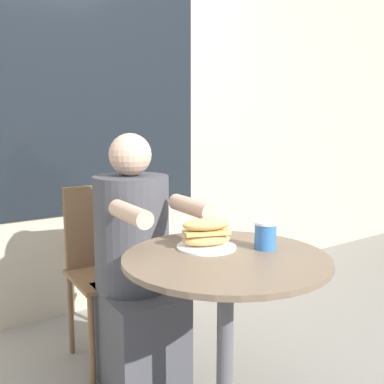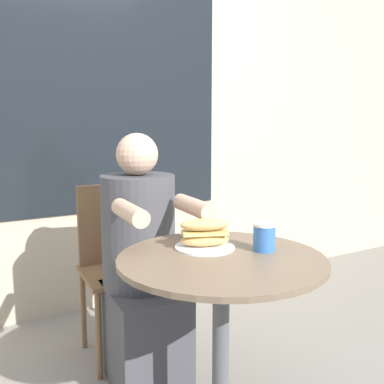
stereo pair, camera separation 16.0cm
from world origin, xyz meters
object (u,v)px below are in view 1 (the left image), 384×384
Objects in this scene: drink_cup at (265,235)px; seated_diner at (136,279)px; diner_chair at (105,255)px; sandwich_on_plate at (206,235)px; cafe_table at (225,308)px.

seated_diner is at bearing 112.85° from drink_cup.
diner_chair is 0.97m from drink_cup.
diner_chair is 3.93× the size of sandwich_on_plate.
drink_cup is (0.17, -0.02, 0.25)m from cafe_table.
drink_cup is at bearing 108.84° from diner_chair.
diner_chair is at bearing 103.96° from drink_cup.
cafe_table is 0.89m from diner_chair.
seated_diner reaches higher than sandwich_on_plate.
seated_diner is 0.51m from sandwich_on_plate.
sandwich_on_plate is (0.07, -0.42, 0.28)m from seated_diner.
cafe_table is at bearing 174.63° from drink_cup.
drink_cup is at bearing -5.37° from cafe_table.
seated_diner is at bearing 96.52° from cafe_table.
sandwich_on_plate is (0.01, 0.12, 0.24)m from cafe_table.
seated_diner reaches higher than drink_cup.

